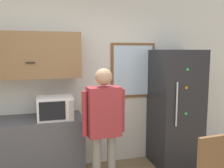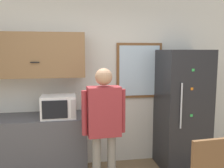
% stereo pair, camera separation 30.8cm
% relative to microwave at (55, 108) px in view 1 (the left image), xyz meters
% --- Properties ---
extents(back_wall, '(6.00, 0.06, 2.70)m').
position_rel_microwave_xyz_m(back_wall, '(0.49, 0.43, 0.29)').
color(back_wall, silver).
rests_on(back_wall, ground_plane).
extents(counter, '(2.09, 0.61, 0.90)m').
position_rel_microwave_xyz_m(counter, '(-0.66, 0.10, -0.61)').
color(counter, '#4C4C51').
rests_on(counter, ground_plane).
extents(upper_cabinets, '(2.09, 0.40, 0.63)m').
position_rel_microwave_xyz_m(upper_cabinets, '(-0.66, 0.21, 0.71)').
color(upper_cabinets, olive).
extents(microwave, '(0.48, 0.37, 0.31)m').
position_rel_microwave_xyz_m(microwave, '(0.00, 0.00, 0.00)').
color(microwave, white).
rests_on(microwave, counter).
extents(person, '(0.56, 0.25, 1.62)m').
position_rel_microwave_xyz_m(person, '(0.58, -0.46, -0.07)').
color(person, gray).
rests_on(person, ground_plane).
extents(refrigerator, '(0.69, 0.72, 1.85)m').
position_rel_microwave_xyz_m(refrigerator, '(1.87, 0.05, -0.13)').
color(refrigerator, '#232326').
rests_on(refrigerator, ground_plane).
extents(window, '(0.74, 0.05, 0.88)m').
position_rel_microwave_xyz_m(window, '(1.27, 0.39, 0.46)').
color(window, brown).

